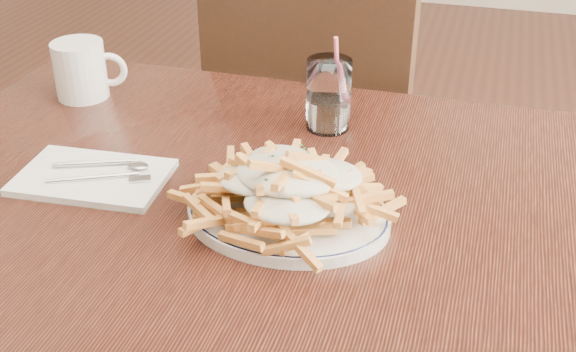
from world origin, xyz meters
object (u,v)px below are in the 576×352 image
(chair_far, at_px, (320,108))
(loaded_fries, at_px, (288,182))
(water_glass, at_px, (328,99))
(table, at_px, (279,238))
(fries_plate, at_px, (288,215))
(coffee_mug, at_px, (82,70))

(chair_far, relative_size, loaded_fries, 3.18)
(chair_far, bearing_deg, water_glass, -74.88)
(table, xyz_separation_m, chair_far, (-0.10, 0.66, -0.10))
(fries_plate, bearing_deg, water_glass, 92.92)
(chair_far, distance_m, coffee_mug, 0.60)
(loaded_fries, bearing_deg, water_glass, 92.92)
(chair_far, xyz_separation_m, fries_plate, (0.13, -0.73, 0.18))
(table, bearing_deg, coffee_mug, 152.83)
(chair_far, height_order, water_glass, chair_far)
(chair_far, xyz_separation_m, water_glass, (0.12, -0.44, 0.23))
(table, relative_size, chair_far, 1.18)
(chair_far, relative_size, fries_plate, 3.44)
(table, xyz_separation_m, fries_plate, (0.03, -0.06, 0.09))
(table, xyz_separation_m, coffee_mug, (-0.44, 0.22, 0.13))
(table, distance_m, water_glass, 0.26)
(chair_far, relative_size, coffee_mug, 7.88)
(coffee_mug, bearing_deg, loaded_fries, -31.53)
(fries_plate, distance_m, loaded_fries, 0.05)
(table, distance_m, fries_plate, 0.11)
(loaded_fries, distance_m, coffee_mug, 0.55)
(fries_plate, distance_m, water_glass, 0.29)
(water_glass, bearing_deg, coffee_mug, -179.93)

